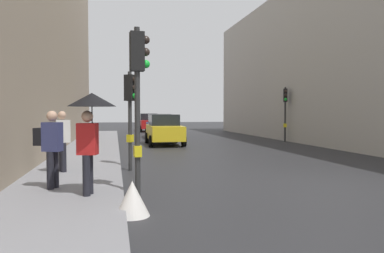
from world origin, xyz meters
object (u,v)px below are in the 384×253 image
at_px(car_blue_van, 159,126).
at_px(pedestrian_with_umbrella, 91,115).
at_px(pedestrian_with_black_backpack, 61,137).
at_px(traffic_light_near_left, 138,81).
at_px(traffic_light_mid_street, 285,104).
at_px(pedestrian_with_grey_backpack, 51,145).
at_px(car_yellow_taxi, 164,130).
at_px(car_red_sedan, 148,122).
at_px(warning_sign_triangle, 132,198).
at_px(traffic_light_near_right, 131,103).

height_order(car_blue_van, pedestrian_with_umbrella, pedestrian_with_umbrella).
relative_size(car_blue_van, pedestrian_with_black_backpack, 2.42).
bearing_deg(car_blue_van, traffic_light_near_left, -98.19).
relative_size(traffic_light_mid_street, pedestrian_with_grey_backpack, 1.97).
relative_size(traffic_light_mid_street, car_yellow_taxi, 0.83).
height_order(traffic_light_near_left, car_red_sedan, traffic_light_near_left).
bearing_deg(car_yellow_taxi, warning_sign_triangle, -99.86).
distance_m(traffic_light_near_right, warning_sign_triangle, 5.59).
relative_size(traffic_light_near_right, pedestrian_with_umbrella, 1.50).
height_order(car_yellow_taxi, pedestrian_with_black_backpack, pedestrian_with_black_backpack).
bearing_deg(traffic_light_near_left, pedestrian_with_umbrella, -174.66).
bearing_deg(car_blue_van, traffic_light_near_right, -100.33).
distance_m(traffic_light_near_left, warning_sign_triangle, 2.60).
xyz_separation_m(traffic_light_mid_street, car_blue_van, (-7.41, 5.33, -1.53)).
bearing_deg(warning_sign_triangle, car_blue_van, 81.77).
distance_m(traffic_light_near_left, car_red_sedan, 28.29).
relative_size(traffic_light_near_left, pedestrian_with_black_backpack, 2.10).
xyz_separation_m(traffic_light_near_left, car_blue_van, (2.72, 18.88, -1.69)).
relative_size(traffic_light_near_right, pedestrian_with_black_backpack, 1.81).
xyz_separation_m(car_blue_van, pedestrian_with_umbrella, (-3.71, -18.97, 0.96)).
relative_size(traffic_light_mid_street, warning_sign_triangle, 5.36).
bearing_deg(car_red_sedan, pedestrian_with_black_backpack, -100.73).
xyz_separation_m(traffic_light_near_right, car_yellow_taxi, (2.31, 9.20, -1.33)).
height_order(traffic_light_near_left, car_yellow_taxi, traffic_light_near_left).
xyz_separation_m(traffic_light_near_left, traffic_light_mid_street, (10.12, 13.55, -0.16)).
distance_m(car_yellow_taxi, pedestrian_with_umbrella, 13.69).
height_order(car_red_sedan, pedestrian_with_grey_backpack, pedestrian_with_grey_backpack).
bearing_deg(warning_sign_triangle, pedestrian_with_grey_backpack, 129.94).
distance_m(traffic_light_near_left, pedestrian_with_grey_backpack, 2.52).
height_order(traffic_light_near_left, traffic_light_near_right, traffic_light_near_left).
bearing_deg(pedestrian_with_black_backpack, car_blue_van, 73.11).
bearing_deg(traffic_light_near_right, car_red_sedan, 83.67).
relative_size(car_red_sedan, car_blue_van, 1.00).
xyz_separation_m(traffic_light_near_right, traffic_light_mid_street, (10.13, 9.58, 0.20)).
bearing_deg(pedestrian_with_black_backpack, warning_sign_triangle, -67.52).
bearing_deg(traffic_light_mid_street, car_yellow_taxi, -177.17).
xyz_separation_m(traffic_light_near_left, pedestrian_with_black_backpack, (-2.05, 3.18, -1.40)).
distance_m(pedestrian_with_umbrella, warning_sign_triangle, 2.09).
distance_m(traffic_light_mid_street, pedestrian_with_black_backpack, 16.04).
height_order(traffic_light_near_left, warning_sign_triangle, traffic_light_near_left).
xyz_separation_m(traffic_light_near_right, pedestrian_with_grey_backpack, (-1.94, -3.18, -1.05)).
xyz_separation_m(traffic_light_near_right, pedestrian_with_umbrella, (-0.99, -4.06, -0.37)).
bearing_deg(traffic_light_near_left, warning_sign_triangle, -98.82).
relative_size(car_blue_van, pedestrian_with_umbrella, 2.00).
relative_size(traffic_light_near_right, car_yellow_taxi, 0.76).
relative_size(car_yellow_taxi, pedestrian_with_black_backpack, 2.38).
height_order(pedestrian_with_umbrella, pedestrian_with_grey_backpack, pedestrian_with_umbrella).
xyz_separation_m(car_red_sedan, car_blue_van, (0.04, -9.23, 0.00)).
bearing_deg(pedestrian_with_black_backpack, traffic_light_mid_street, 40.42).
relative_size(car_red_sedan, pedestrian_with_umbrella, 2.00).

